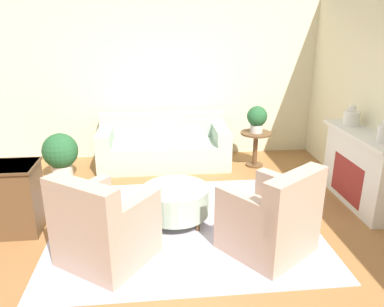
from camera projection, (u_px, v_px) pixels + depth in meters
name	position (u px, v px, depth m)	size (l,w,h in m)	color
ground_plane	(184.00, 226.00, 4.62)	(16.00, 16.00, 0.00)	#996638
wall_back	(171.00, 80.00, 6.71)	(9.34, 0.12, 2.80)	beige
rug	(184.00, 225.00, 4.62)	(3.17, 2.57, 0.01)	#BCB2C1
couch	(164.00, 148.00, 6.48)	(2.20, 0.89, 0.87)	#9EB29E
armchair_left	(103.00, 229.00, 3.82)	(1.14, 1.14, 0.98)	tan
armchair_right	(272.00, 220.00, 3.99)	(1.14, 1.14, 0.98)	tan
ottoman_table	(176.00, 200.00, 4.62)	(0.82, 0.82, 0.46)	#9EB29E
side_table	(256.00, 143.00, 6.42)	(0.53, 0.53, 0.61)	brown
fireplace	(361.00, 167.00, 5.04)	(0.44, 1.52, 1.01)	silver
vase_mantel_near	(351.00, 118.00, 5.21)	(0.22, 0.22, 0.28)	silver
vase_mantel_far	(384.00, 133.00, 4.48)	(0.16, 0.16, 0.30)	silver
potted_plant_on_side_table	(257.00, 118.00, 6.27)	(0.34, 0.34, 0.45)	beige
potted_plant_floor	(60.00, 153.00, 5.89)	(0.56, 0.56, 0.74)	beige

